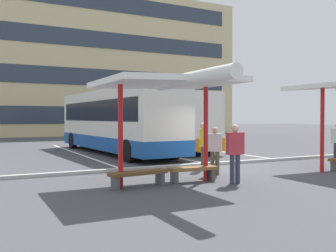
{
  "coord_description": "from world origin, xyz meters",
  "views": [
    {
      "loc": [
        -8.73,
        -12.06,
        1.94
      ],
      "look_at": [
        -1.12,
        2.8,
        1.57
      ],
      "focal_mm": 40.53,
      "sensor_mm": 36.0,
      "label": 1
    }
  ],
  "objects_px": {
    "coach_bus_1": "(164,122)",
    "coach_bus_0": "(116,121)",
    "bench_0": "(138,175)",
    "bench_1": "(193,171)",
    "waiting_passenger_0": "(215,148)",
    "waiting_passenger_2": "(235,149)",
    "waiting_passenger_1": "(203,142)",
    "waiting_shelter_0": "(170,84)"
  },
  "relations": [
    {
      "from": "coach_bus_1",
      "to": "coach_bus_0",
      "type": "bearing_deg",
      "value": -163.11
    },
    {
      "from": "bench_0",
      "to": "bench_1",
      "type": "relative_size",
      "value": 1.13
    },
    {
      "from": "coach_bus_1",
      "to": "bench_1",
      "type": "distance_m",
      "value": 11.87
    },
    {
      "from": "bench_0",
      "to": "waiting_passenger_0",
      "type": "relative_size",
      "value": 1.09
    },
    {
      "from": "bench_1",
      "to": "waiting_passenger_2",
      "type": "height_order",
      "value": "waiting_passenger_2"
    },
    {
      "from": "coach_bus_1",
      "to": "bench_1",
      "type": "height_order",
      "value": "coach_bus_1"
    },
    {
      "from": "coach_bus_0",
      "to": "waiting_passenger_1",
      "type": "height_order",
      "value": "coach_bus_0"
    },
    {
      "from": "bench_0",
      "to": "coach_bus_0",
      "type": "bearing_deg",
      "value": 74.24
    },
    {
      "from": "waiting_shelter_0",
      "to": "waiting_passenger_1",
      "type": "bearing_deg",
      "value": 41.89
    },
    {
      "from": "waiting_shelter_0",
      "to": "waiting_passenger_2",
      "type": "distance_m",
      "value": 2.69
    },
    {
      "from": "bench_1",
      "to": "coach_bus_0",
      "type": "bearing_deg",
      "value": 84.22
    },
    {
      "from": "coach_bus_1",
      "to": "waiting_passenger_1",
      "type": "bearing_deg",
      "value": -107.45
    },
    {
      "from": "coach_bus_1",
      "to": "waiting_passenger_1",
      "type": "xyz_separation_m",
      "value": [
        -2.77,
        -8.82,
        -0.67
      ]
    },
    {
      "from": "waiting_shelter_0",
      "to": "waiting_passenger_0",
      "type": "distance_m",
      "value": 3.18
    },
    {
      "from": "coach_bus_0",
      "to": "waiting_shelter_0",
      "type": "distance_m",
      "value": 10.33
    },
    {
      "from": "waiting_passenger_1",
      "to": "coach_bus_1",
      "type": "bearing_deg",
      "value": 72.55
    },
    {
      "from": "coach_bus_0",
      "to": "bench_1",
      "type": "xyz_separation_m",
      "value": [
        -1.0,
        -9.86,
        -1.41
      ]
    },
    {
      "from": "waiting_shelter_0",
      "to": "bench_1",
      "type": "xyz_separation_m",
      "value": [
        0.9,
        0.24,
        -2.56
      ]
    },
    {
      "from": "coach_bus_1",
      "to": "waiting_passenger_2",
      "type": "relative_size",
      "value": 5.98
    },
    {
      "from": "waiting_shelter_0",
      "to": "bench_0",
      "type": "distance_m",
      "value": 2.71
    },
    {
      "from": "coach_bus_0",
      "to": "coach_bus_1",
      "type": "relative_size",
      "value": 1.14
    },
    {
      "from": "coach_bus_0",
      "to": "waiting_passenger_2",
      "type": "xyz_separation_m",
      "value": [
        -0.07,
        -10.71,
        -0.73
      ]
    },
    {
      "from": "coach_bus_0",
      "to": "waiting_passenger_1",
      "type": "relative_size",
      "value": 6.75
    },
    {
      "from": "bench_0",
      "to": "waiting_passenger_2",
      "type": "bearing_deg",
      "value": -16.19
    },
    {
      "from": "bench_0",
      "to": "waiting_passenger_1",
      "type": "relative_size",
      "value": 1.0
    },
    {
      "from": "waiting_passenger_1",
      "to": "waiting_passenger_0",
      "type": "bearing_deg",
      "value": -104.77
    },
    {
      "from": "waiting_shelter_0",
      "to": "coach_bus_0",
      "type": "bearing_deg",
      "value": 79.35
    },
    {
      "from": "waiting_passenger_2",
      "to": "bench_0",
      "type": "bearing_deg",
      "value": 163.81
    },
    {
      "from": "waiting_passenger_0",
      "to": "waiting_passenger_2",
      "type": "xyz_separation_m",
      "value": [
        -0.44,
        -1.68,
        0.09
      ]
    },
    {
      "from": "bench_1",
      "to": "waiting_passenger_2",
      "type": "relative_size",
      "value": 0.89
    },
    {
      "from": "waiting_passenger_1",
      "to": "waiting_passenger_2",
      "type": "relative_size",
      "value": 1.01
    },
    {
      "from": "waiting_shelter_0",
      "to": "waiting_passenger_2",
      "type": "height_order",
      "value": "waiting_shelter_0"
    },
    {
      "from": "coach_bus_1",
      "to": "waiting_shelter_0",
      "type": "relative_size",
      "value": 2.09
    },
    {
      "from": "waiting_shelter_0",
      "to": "coach_bus_1",
      "type": "bearing_deg",
      "value": 64.29
    },
    {
      "from": "coach_bus_1",
      "to": "bench_1",
      "type": "xyz_separation_m",
      "value": [
        -4.47,
        -10.91,
        -1.37
      ]
    },
    {
      "from": "coach_bus_1",
      "to": "bench_0",
      "type": "height_order",
      "value": "coach_bus_1"
    },
    {
      "from": "coach_bus_0",
      "to": "waiting_passenger_0",
      "type": "distance_m",
      "value": 9.07
    },
    {
      "from": "bench_0",
      "to": "waiting_shelter_0",
      "type": "bearing_deg",
      "value": -11.03
    },
    {
      "from": "bench_1",
      "to": "waiting_passenger_2",
      "type": "bearing_deg",
      "value": -42.56
    },
    {
      "from": "bench_0",
      "to": "waiting_passenger_0",
      "type": "distance_m",
      "value": 3.34
    },
    {
      "from": "waiting_passenger_0",
      "to": "coach_bus_1",
      "type": "bearing_deg",
      "value": 72.88
    },
    {
      "from": "bench_1",
      "to": "waiting_passenger_0",
      "type": "distance_m",
      "value": 1.7
    }
  ]
}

